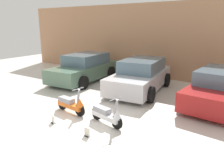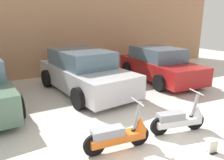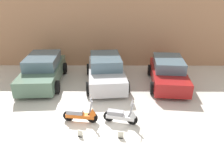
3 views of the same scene
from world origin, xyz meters
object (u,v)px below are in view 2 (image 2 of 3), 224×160
at_px(car_rear_right, 159,65).
at_px(car_rear_center, 84,72).
at_px(scooter_front_left, 120,134).
at_px(placard_near_right_scooter, 213,148).
at_px(scooter_front_right, 180,118).

bearing_deg(car_rear_right, car_rear_center, -86.81).
xyz_separation_m(scooter_front_left, car_rear_right, (4.13, 3.64, 0.31)).
bearing_deg(car_rear_right, scooter_front_left, -43.07).
bearing_deg(scooter_front_left, placard_near_right_scooter, -26.53).
distance_m(scooter_front_left, car_rear_right, 5.52).
relative_size(scooter_front_right, car_rear_center, 0.30).
bearing_deg(car_rear_center, scooter_front_right, 5.16).
relative_size(car_rear_right, placard_near_right_scooter, 16.04).
relative_size(scooter_front_left, car_rear_center, 0.31).
distance_m(car_rear_center, placard_near_right_scooter, 4.85).
height_order(car_rear_center, car_rear_right, car_rear_center).
bearing_deg(scooter_front_right, car_rear_right, 68.46).
xyz_separation_m(scooter_front_left, scooter_front_right, (1.55, -0.07, -0.01)).
distance_m(car_rear_right, placard_near_right_scooter, 5.36).
height_order(car_rear_center, placard_near_right_scooter, car_rear_center).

